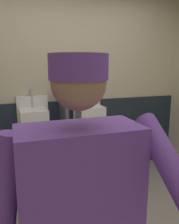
{
  "coord_description": "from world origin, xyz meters",
  "views": [
    {
      "loc": [
        -0.72,
        -1.49,
        1.56
      ],
      "look_at": [
        -0.24,
        -0.09,
        1.25
      ],
      "focal_mm": 36.86,
      "sensor_mm": 36.0,
      "label": 1
    }
  ],
  "objects_px": {
    "urinal_left": "(34,126)",
    "person": "(80,221)",
    "urinal_middle": "(89,122)",
    "soap_dispenser": "(70,88)"
  },
  "relations": [
    {
      "from": "urinal_left",
      "to": "person",
      "type": "bearing_deg",
      "value": -90.28
    },
    {
      "from": "urinal_middle",
      "to": "soap_dispenser",
      "type": "height_order",
      "value": "soap_dispenser"
    },
    {
      "from": "urinal_middle",
      "to": "soap_dispenser",
      "type": "relative_size",
      "value": 6.89
    },
    {
      "from": "soap_dispenser",
      "to": "urinal_middle",
      "type": "bearing_deg",
      "value": -26.28
    },
    {
      "from": "urinal_left",
      "to": "person",
      "type": "relative_size",
      "value": 0.78
    },
    {
      "from": "urinal_middle",
      "to": "person",
      "type": "bearing_deg",
      "value": -109.6
    },
    {
      "from": "urinal_left",
      "to": "urinal_middle",
      "type": "xyz_separation_m",
      "value": [
        0.75,
        0.0,
        0.0
      ]
    },
    {
      "from": "urinal_left",
      "to": "urinal_middle",
      "type": "distance_m",
      "value": 0.75
    },
    {
      "from": "urinal_middle",
      "to": "soap_dispenser",
      "type": "xyz_separation_m",
      "value": [
        -0.24,
        0.12,
        0.46
      ]
    },
    {
      "from": "urinal_middle",
      "to": "person",
      "type": "relative_size",
      "value": 0.78
    }
  ]
}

